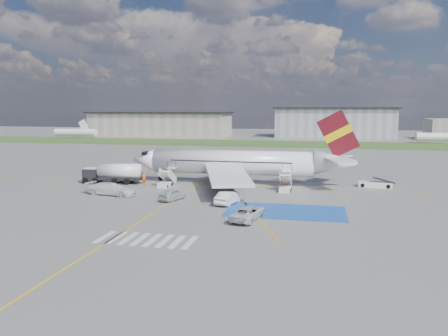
{
  "coord_description": "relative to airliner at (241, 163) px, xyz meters",
  "views": [
    {
      "loc": [
        13.46,
        -54.72,
        12.09
      ],
      "look_at": [
        0.32,
        6.4,
        3.5
      ],
      "focal_mm": 35.0,
      "sensor_mm": 36.0,
      "label": 1
    }
  ],
  "objects": [
    {
      "name": "terminal_centre",
      "position": [
        18.49,
        121.0,
        2.61
      ],
      "size": [
        48.0,
        18.0,
        12.0
      ],
      "primitive_type": "cube",
      "color": "gray",
      "rests_on": "ground"
    },
    {
      "name": "crosswalk",
      "position": [
        -3.31,
        -32.0,
        -3.39
      ],
      "size": [
        9.0,
        4.0,
        0.01
      ],
      "color": "silver",
      "rests_on": "ground"
    },
    {
      "name": "belt_loader",
      "position": [
        20.89,
        1.06,
        -3.0
      ],
      "size": [
        5.42,
        2.32,
        1.59
      ],
      "rotation": [
        0.0,
        0.0,
        -0.08
      ],
      "color": "silver",
      "rests_on": "ground"
    },
    {
      "name": "crew_nose",
      "position": [
        -17.44,
        -2.61,
        -2.6
      ],
      "size": [
        0.97,
        0.93,
        1.58
      ],
      "primitive_type": "imported",
      "rotation": [
        0.0,
        0.0,
        -0.62
      ],
      "color": "#F45B0C",
      "rests_on": "ground"
    },
    {
      "name": "fuel_tanker",
      "position": [
        -20.34,
        -4.16,
        -2.04
      ],
      "size": [
        9.59,
        3.33,
        3.21
      ],
      "rotation": [
        0.0,
        0.0,
        0.08
      ],
      "color": "black",
      "rests_on": "ground"
    },
    {
      "name": "gpu_cart",
      "position": [
        -20.21,
        -2.63,
        -2.65
      ],
      "size": [
        2.31,
        1.95,
        1.65
      ],
      "rotation": [
        0.0,
        0.0,
        -0.44
      ],
      "color": "silver",
      "rests_on": "ground"
    },
    {
      "name": "car_silver_b",
      "position": [
        1.07,
        -15.47,
        -2.57
      ],
      "size": [
        2.85,
        5.28,
        1.65
      ],
      "primitive_type": "imported",
      "rotation": [
        0.0,
        0.0,
        2.91
      ],
      "color": "silver",
      "rests_on": "ground"
    },
    {
      "name": "airstairs_aft",
      "position": [
        7.49,
        -5.3,
        -2.77
      ],
      "size": [
        1.9,
        5.2,
        3.6
      ],
      "color": "silver",
      "rests_on": "ground"
    },
    {
      "name": "airstairs_fwd",
      "position": [
        -11.01,
        -5.3,
        -2.77
      ],
      "size": [
        1.9,
        5.2,
        3.6
      ],
      "color": "silver",
      "rests_on": "ground"
    },
    {
      "name": "crew_fwd",
      "position": [
        -15.0,
        -4.12,
        -2.42
      ],
      "size": [
        0.83,
        0.83,
        1.94
      ],
      "primitive_type": "imported",
      "rotation": [
        0.0,
        0.0,
        0.78
      ],
      "color": "#EC590C",
      "rests_on": "ground"
    },
    {
      "name": "taxiway_line_cross",
      "position": [
        -6.51,
        -24.0,
        -3.39
      ],
      "size": [
        0.2,
        60.0,
        0.01
      ],
      "primitive_type": "cube",
      "color": "gold",
      "rests_on": "ground"
    },
    {
      "name": "taxiway_line_main",
      "position": [
        -1.51,
        -2.0,
        -3.39
      ],
      "size": [
        120.0,
        0.2,
        0.01
      ],
      "primitive_type": "cube",
      "color": "gold",
      "rests_on": "ground"
    },
    {
      "name": "van_white_a",
      "position": [
        4.71,
        -22.45,
        -2.41
      ],
      "size": [
        3.16,
        5.54,
        1.97
      ],
      "primitive_type": "imported",
      "rotation": [
        0.0,
        0.0,
        3.0
      ],
      "color": "silver",
      "rests_on": "ground"
    },
    {
      "name": "airliner",
      "position": [
        0.0,
        0.0,
        0.0
      ],
      "size": [
        36.81,
        32.95,
        11.92
      ],
      "color": "silver",
      "rests_on": "ground"
    },
    {
      "name": "crew_aft",
      "position": [
        6.96,
        -5.07,
        -2.62
      ],
      "size": [
        0.66,
        0.98,
        1.54
      ],
      "primitive_type": "imported",
      "rotation": [
        0.0,
        0.0,
        1.92
      ],
      "color": "#FF610D",
      "rests_on": "ground"
    },
    {
      "name": "van_white_b",
      "position": [
        -16.16,
        -13.19,
        -2.27
      ],
      "size": [
        6.08,
        3.33,
        2.25
      ],
      "primitive_type": "imported",
      "rotation": [
        0.0,
        0.0,
        1.39
      ],
      "color": "silver",
      "rests_on": "ground"
    },
    {
      "name": "ground",
      "position": [
        -1.51,
        -14.0,
        -3.39
      ],
      "size": [
        400.0,
        400.0,
        0.0
      ],
      "primitive_type": "plane",
      "color": "#60605E",
      "rests_on": "ground"
    },
    {
      "name": "taxiway_line_diag",
      "position": [
        -1.51,
        -2.0,
        -3.39
      ],
      "size": [
        20.71,
        56.45,
        0.01
      ],
      "primitive_type": "cube",
      "rotation": [
        0.0,
        0.0,
        0.35
      ],
      "color": "gold",
      "rests_on": "ground"
    },
    {
      "name": "terminal_west",
      "position": [
        -56.51,
        116.0,
        1.61
      ],
      "size": [
        60.0,
        22.0,
        10.0
      ],
      "primitive_type": "cube",
      "color": "gray",
      "rests_on": "ground"
    },
    {
      "name": "staging_box",
      "position": [
        8.49,
        -18.0,
        -3.39
      ],
      "size": [
        14.0,
        8.0,
        0.01
      ],
      "primitive_type": "cube",
      "color": "#1A4A9C",
      "rests_on": "ground"
    },
    {
      "name": "grass_strip",
      "position": [
        -1.51,
        81.0,
        -3.39
      ],
      "size": [
        400.0,
        30.0,
        0.01
      ],
      "primitive_type": "cube",
      "color": "#2D4C1E",
      "rests_on": "ground"
    },
    {
      "name": "car_silver_a",
      "position": [
        -6.62,
        -14.69,
        -2.63
      ],
      "size": [
        3.07,
        4.8,
        1.52
      ],
      "primitive_type": "imported",
      "rotation": [
        0.0,
        0.0,
        2.83
      ],
      "color": "#AAACB1",
      "rests_on": "ground"
    }
  ]
}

